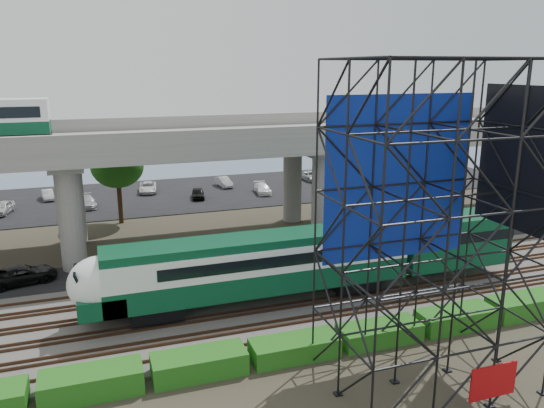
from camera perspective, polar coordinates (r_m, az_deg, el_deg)
name	(u,v)px	position (r m, az deg, el deg)	size (l,w,h in m)	color
ground	(252,323)	(32.06, -2.14, -12.69)	(140.00, 140.00, 0.00)	#474233
ballast_bed	(243,308)	(33.74, -3.15, -11.06)	(90.00, 12.00, 0.20)	slate
service_road	(213,262)	(41.36, -6.38, -6.25)	(90.00, 5.00, 0.08)	black
parking_lot	(169,195)	(63.57, -11.04, 0.98)	(90.00, 18.00, 0.08)	black
harbor_water	(148,164)	(84.99, -13.15, 4.26)	(140.00, 40.00, 0.03)	slate
rail_tracks	(243,305)	(33.66, -3.15, -10.78)	(90.00, 9.52, 0.16)	#472D1E
commuter_train	(293,260)	(33.61, 2.27, -5.99)	(29.30, 3.06, 4.30)	black
overpass	(180,148)	(44.34, -9.82, 5.98)	(80.00, 12.00, 12.40)	#9E9B93
scaffold_tower	(433,230)	(25.14, 16.93, -2.74)	(9.36, 6.36, 15.00)	black
hedge_strip	(295,347)	(28.51, 2.44, -15.14)	(34.60, 1.80, 1.20)	#155F16
trees	(140,182)	(44.57, -14.06, 2.34)	(40.94, 16.94, 7.69)	#382314
suv	(23,275)	(40.85, -25.19, -6.89)	(2.06, 4.48, 1.24)	black
parked_cars	(176,190)	(63.12, -10.28, 1.51)	(38.56, 9.35, 1.27)	silver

